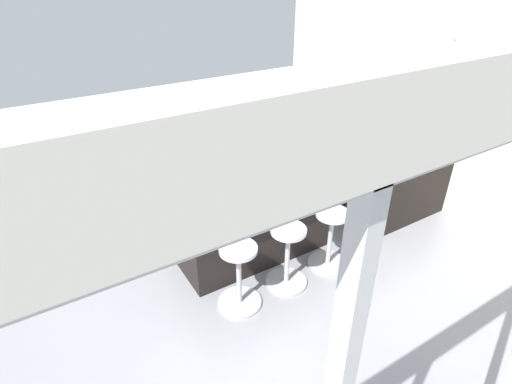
{
  "coord_description": "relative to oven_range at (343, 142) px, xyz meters",
  "views": [
    {
      "loc": [
        1.84,
        3.33,
        2.99
      ],
      "look_at": [
        -0.15,
        0.1,
        0.82
      ],
      "focal_mm": 28.57,
      "sensor_mm": 36.0,
      "label": 1
    }
  ],
  "objects": [
    {
      "name": "sink_cabinet",
      "position": [
        -0.0,
        1.43,
        0.02
      ],
      "size": [
        2.17,
        0.6,
        1.21
      ],
      "color": "black",
      "rests_on": "ground_plane"
    },
    {
      "name": "cutting_board",
      "position": [
        2.27,
        1.01,
        0.52
      ],
      "size": [
        0.36,
        0.24,
        0.02
      ],
      "primitive_type": "cube",
      "color": "tan",
      "rests_on": "kitchen_island"
    },
    {
      "name": "kitchen_island",
      "position": [
        2.35,
        1.07,
        0.04
      ],
      "size": [
        1.81,
        1.06,
        0.96
      ],
      "color": "black",
      "rests_on": "ground_plane"
    },
    {
      "name": "apple_green",
      "position": [
        2.13,
        1.04,
        0.57
      ],
      "size": [
        0.09,
        0.09,
        0.09
      ],
      "primitive_type": "sphere",
      "color": "#609E2D",
      "rests_on": "cutting_board"
    },
    {
      "name": "stool_by_window",
      "position": [
        1.78,
        1.78,
        -0.12
      ],
      "size": [
        0.44,
        0.44,
        0.7
      ],
      "color": "#B7B7BC",
      "rests_on": "ground_plane"
    },
    {
      "name": "apple_red",
      "position": [
        2.39,
        1.03,
        0.57
      ],
      "size": [
        0.08,
        0.08,
        0.08
      ],
      "primitive_type": "sphere",
      "color": "red",
      "rests_on": "cutting_board"
    },
    {
      "name": "ground_plane",
      "position": [
        2.5,
        1.07,
        -0.45
      ],
      "size": [
        7.47,
        7.47,
        0.0
      ],
      "primitive_type": "plane",
      "color": "gray"
    },
    {
      "name": "oven_range",
      "position": [
        0.0,
        0.0,
        0.0
      ],
      "size": [
        0.6,
        0.61,
        0.9
      ],
      "color": "#38383D",
      "rests_on": "ground_plane"
    },
    {
      "name": "apple_yellow",
      "position": [
        2.25,
        1.04,
        0.57
      ],
      "size": [
        0.09,
        0.09,
        0.09
      ],
      "primitive_type": "sphere",
      "color": "gold",
      "rests_on": "cutting_board"
    },
    {
      "name": "fruit_bowl",
      "position": [
        1.73,
        1.02,
        0.55
      ],
      "size": [
        0.24,
        0.24,
        0.07
      ],
      "color": "#993833",
      "rests_on": "kitchen_island"
    },
    {
      "name": "stool_middle",
      "position": [
        2.35,
        1.78,
        -0.12
      ],
      "size": [
        0.44,
        0.44,
        0.7
      ],
      "color": "#B7B7BC",
      "rests_on": "ground_plane"
    },
    {
      "name": "interior_partition_left",
      "position": [
        -0.35,
        1.07,
        0.98
      ],
      "size": [
        0.15,
        5.75,
        2.85
      ],
      "color": "silver",
      "rests_on": "ground_plane"
    },
    {
      "name": "stool_near_camera",
      "position": [
        2.92,
        1.78,
        -0.12
      ],
      "size": [
        0.44,
        0.44,
        0.7
      ],
      "color": "#B7B7BC",
      "rests_on": "ground_plane"
    }
  ]
}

